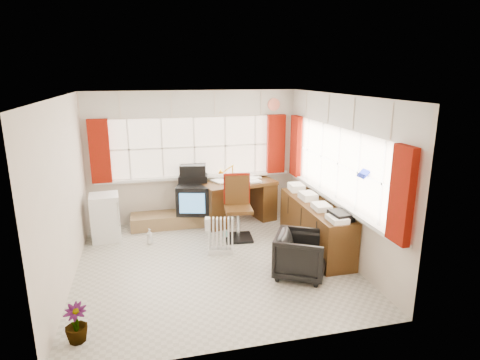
# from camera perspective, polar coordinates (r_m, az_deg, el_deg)

# --- Properties ---
(ground) EXTENTS (4.00, 4.00, 0.00)m
(ground) POSITION_cam_1_polar(r_m,az_deg,el_deg) (6.25, -3.76, -11.73)
(ground) COLOR beige
(ground) RESTS_ON ground
(room_walls) EXTENTS (4.00, 4.00, 4.00)m
(room_walls) POSITION_cam_1_polar(r_m,az_deg,el_deg) (5.73, -4.02, 1.80)
(room_walls) COLOR beige
(room_walls) RESTS_ON ground
(window_back) EXTENTS (3.70, 0.12, 3.60)m
(window_back) POSITION_cam_1_polar(r_m,az_deg,el_deg) (7.73, -6.37, 0.97)
(window_back) COLOR beige
(window_back) RESTS_ON room_walls
(window_right) EXTENTS (0.12, 3.70, 3.60)m
(window_right) POSITION_cam_1_polar(r_m,az_deg,el_deg) (6.48, 13.29, -2.11)
(window_right) COLOR beige
(window_right) RESTS_ON room_walls
(curtains) EXTENTS (3.83, 3.83, 1.15)m
(curtains) POSITION_cam_1_polar(r_m,az_deg,el_deg) (6.83, 2.36, 3.56)
(curtains) COLOR maroon
(curtains) RESTS_ON room_walls
(overhead_cabinets) EXTENTS (3.98, 3.98, 0.48)m
(overhead_cabinets) POSITION_cam_1_polar(r_m,az_deg,el_deg) (6.78, 2.76, 10.27)
(overhead_cabinets) COLOR beige
(overhead_cabinets) RESTS_ON room_walls
(desk) EXTENTS (1.51, 0.98, 0.84)m
(desk) POSITION_cam_1_polar(r_m,az_deg,el_deg) (7.74, -0.21, -2.78)
(desk) COLOR #492F11
(desk) RESTS_ON ground
(desk_lamp) EXTENTS (0.16, 0.14, 0.39)m
(desk_lamp) POSITION_cam_1_polar(r_m,az_deg,el_deg) (7.32, -1.06, 1.27)
(desk_lamp) COLOR yellow
(desk_lamp) RESTS_ON desk
(task_chair) EXTENTS (0.51, 0.54, 1.12)m
(task_chair) POSITION_cam_1_polar(r_m,az_deg,el_deg) (6.98, -0.35, -3.47)
(task_chair) COLOR black
(task_chair) RESTS_ON ground
(office_chair) EXTENTS (0.94, 0.93, 0.64)m
(office_chair) POSITION_cam_1_polar(r_m,az_deg,el_deg) (5.82, 8.62, -10.48)
(office_chair) COLOR black
(office_chair) RESTS_ON ground
(radiator) EXTENTS (0.43, 0.25, 0.60)m
(radiator) POSITION_cam_1_polar(r_m,az_deg,el_deg) (6.46, -2.71, -8.38)
(radiator) COLOR white
(radiator) RESTS_ON ground
(credenza) EXTENTS (0.50, 2.00, 0.85)m
(credenza) POSITION_cam_1_polar(r_m,az_deg,el_deg) (6.74, 10.60, -6.28)
(credenza) COLOR #492F11
(credenza) RESTS_ON ground
(file_tray) EXTENTS (0.29, 0.36, 0.11)m
(file_tray) POSITION_cam_1_polar(r_m,az_deg,el_deg) (6.00, 14.14, -4.93)
(file_tray) COLOR black
(file_tray) RESTS_ON credenza
(tv_bench) EXTENTS (1.40, 0.50, 0.25)m
(tv_bench) POSITION_cam_1_polar(r_m,az_deg,el_deg) (7.72, -10.05, -5.59)
(tv_bench) COLOR #956D4A
(tv_bench) RESTS_ON ground
(crt_tv) EXTENTS (0.72, 0.69, 0.55)m
(crt_tv) POSITION_cam_1_polar(r_m,az_deg,el_deg) (7.57, -6.55, -2.66)
(crt_tv) COLOR black
(crt_tv) RESTS_ON tv_bench
(hifi_stack) EXTENTS (0.71, 0.52, 0.88)m
(hifi_stack) POSITION_cam_1_polar(r_m,az_deg,el_deg) (7.76, -6.61, -1.24)
(hifi_stack) COLOR black
(hifi_stack) RESTS_ON tv_bench
(mini_fridge) EXTENTS (0.51, 0.51, 0.81)m
(mini_fridge) POSITION_cam_1_polar(r_m,az_deg,el_deg) (7.29, -18.60, -5.05)
(mini_fridge) COLOR white
(mini_fridge) RESTS_ON ground
(spray_bottle_a) EXTENTS (0.14, 0.14, 0.27)m
(spray_bottle_a) POSITION_cam_1_polar(r_m,az_deg,el_deg) (7.01, -12.74, -7.81)
(spray_bottle_a) COLOR silver
(spray_bottle_a) RESTS_ON ground
(spray_bottle_b) EXTENTS (0.08, 0.08, 0.17)m
(spray_bottle_b) POSITION_cam_1_polar(r_m,az_deg,el_deg) (7.06, -2.05, -7.67)
(spray_bottle_b) COLOR #94DCD2
(spray_bottle_b) RESTS_ON ground
(flower_vase) EXTENTS (0.27, 0.27, 0.43)m
(flower_vase) POSITION_cam_1_polar(r_m,az_deg,el_deg) (4.86, -22.30, -18.36)
(flower_vase) COLOR black
(flower_vase) RESTS_ON ground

